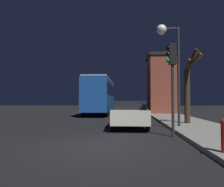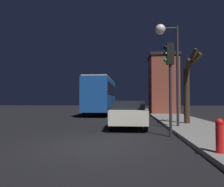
{
  "view_description": "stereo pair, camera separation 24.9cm",
  "coord_description": "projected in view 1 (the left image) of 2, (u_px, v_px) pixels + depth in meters",
  "views": [
    {
      "loc": [
        1.06,
        -7.34,
        1.52
      ],
      "look_at": [
        -0.12,
        9.18,
        2.06
      ],
      "focal_mm": 35.0,
      "sensor_mm": 36.0,
      "label": 1
    },
    {
      "loc": [
        1.31,
        -7.32,
        1.52
      ],
      "look_at": [
        -0.12,
        9.18,
        2.06
      ],
      "focal_mm": 35.0,
      "sensor_mm": 36.0,
      "label": 2
    }
  ],
  "objects": [
    {
      "name": "bare_tree",
      "position": [
        189.0,
        85.0,
        13.27
      ],
      "size": [
        1.13,
        1.35,
        4.48
      ],
      "color": "#382819",
      "rests_on": "sidewalk"
    },
    {
      "name": "bus",
      "position": [
        100.0,
        94.0,
        23.69
      ],
      "size": [
        2.44,
        9.76,
        3.83
      ],
      "color": "#194793",
      "rests_on": "ground"
    },
    {
      "name": "ground_plane",
      "position": [
        96.0,
        146.0,
        7.34
      ],
      "size": [
        120.0,
        120.0,
        0.0
      ],
      "primitive_type": "plane",
      "color": "black"
    },
    {
      "name": "brick_building",
      "position": [
        162.0,
        84.0,
        24.96
      ],
      "size": [
        3.2,
        4.53,
        6.51
      ],
      "color": "brown",
      "rests_on": "sidewalk"
    },
    {
      "name": "car_near_lane",
      "position": [
        130.0,
        113.0,
        12.3
      ],
      "size": [
        1.89,
        4.53,
        1.52
      ],
      "color": "beige",
      "rests_on": "ground"
    },
    {
      "name": "car_mid_lane",
      "position": [
        130.0,
        108.0,
        22.33
      ],
      "size": [
        1.74,
        4.79,
        1.47
      ],
      "color": "#B21E19",
      "rests_on": "ground"
    },
    {
      "name": "traffic_light",
      "position": [
        172.0,
        69.0,
        9.25
      ],
      "size": [
        0.43,
        0.24,
        3.96
      ],
      "color": "#28282B",
      "rests_on": "ground"
    },
    {
      "name": "streetlamp",
      "position": [
        168.0,
        47.0,
        11.94
      ],
      "size": [
        1.25,
        0.55,
        5.56
      ],
      "color": "#28282B",
      "rests_on": "sidewalk"
    }
  ]
}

